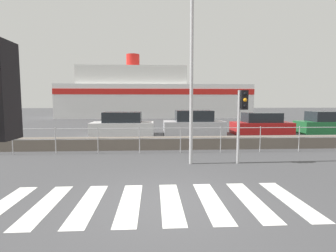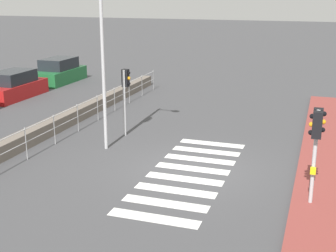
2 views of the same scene
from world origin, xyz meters
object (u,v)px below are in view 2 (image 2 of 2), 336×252
object	(u,v)px
streetlamp	(108,44)
parked_car_green	(59,72)
parked_car_red	(13,86)
traffic_light_near	(317,132)
traffic_light_far	(125,87)

from	to	relation	value
streetlamp	parked_car_green	world-z (taller)	streetlamp
streetlamp	parked_car_red	bearing A→B (deg)	54.72
traffic_light_near	parked_car_red	xyz separation A→B (m)	(8.66, 15.58, -1.44)
traffic_light_far	traffic_light_near	bearing A→B (deg)	-121.44
traffic_light_far	streetlamp	size ratio (longest dim) A/B	0.43
traffic_light_near	traffic_light_far	xyz separation A→B (m)	(4.39, 7.19, -0.14)
streetlamp	parked_car_green	bearing A→B (deg)	38.74
streetlamp	parked_car_green	size ratio (longest dim) A/B	1.57
traffic_light_near	traffic_light_far	size ratio (longest dim) A/B	1.01
traffic_light_far	parked_car_green	size ratio (longest dim) A/B	0.67
traffic_light_near	parked_car_green	size ratio (longest dim) A/B	0.68
traffic_light_far	streetlamp	xyz separation A→B (m)	(-1.80, -0.19, 1.86)
streetlamp	parked_car_red	world-z (taller)	streetlamp
traffic_light_far	streetlamp	world-z (taller)	streetlamp
streetlamp	parked_car_green	distance (m)	14.06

